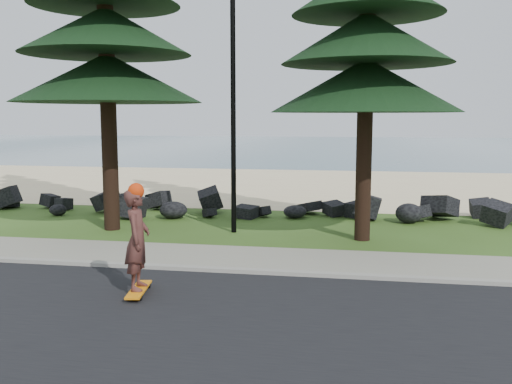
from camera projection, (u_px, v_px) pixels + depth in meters
ground at (204, 260)px, 12.71m from camera, size 160.00×160.00×0.00m
road at (123, 336)px, 8.31m from camera, size 160.00×7.00×0.02m
kerb at (192, 269)px, 11.82m from camera, size 160.00×0.20×0.10m
sidewalk at (206, 257)px, 12.90m from camera, size 160.00×2.00×0.08m
beach_sand at (284, 185)px, 26.87m from camera, size 160.00×15.00×0.01m
ocean at (325, 146)px, 62.51m from camera, size 160.00×58.00×0.01m
seawall_boulders at (250, 217)px, 18.17m from camera, size 60.00×2.40×1.10m
lamp_post at (233, 81)px, 15.29m from camera, size 0.25×0.14×8.14m
skateboarder at (137, 240)px, 10.10m from camera, size 0.53×1.11×2.01m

